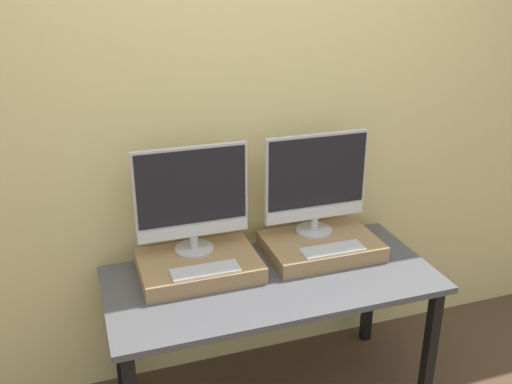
{
  "coord_description": "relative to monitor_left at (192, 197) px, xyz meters",
  "views": [
    {
      "loc": [
        -0.79,
        -1.78,
        2.06
      ],
      "look_at": [
        0.0,
        0.58,
        1.04
      ],
      "focal_mm": 40.0,
      "sensor_mm": 36.0,
      "label": 1
    }
  ],
  "objects": [
    {
      "name": "keyboard_left",
      "position": [
        0.0,
        -0.22,
        -0.26
      ],
      "size": [
        0.3,
        0.11,
        0.01
      ],
      "color": "silver",
      "rests_on": "wooden_riser_left"
    },
    {
      "name": "monitor_left",
      "position": [
        0.0,
        0.0,
        0.0
      ],
      "size": [
        0.52,
        0.18,
        0.51
      ],
      "color": "#B2B2B7",
      "rests_on": "wooden_riser_left"
    },
    {
      "name": "wall_back",
      "position": [
        0.31,
        0.2,
        0.24
      ],
      "size": [
        8.0,
        0.04,
        2.6
      ],
      "color": "#DBC684",
      "rests_on": "ground_plane"
    },
    {
      "name": "keyboard_right",
      "position": [
        0.62,
        -0.22,
        -0.26
      ],
      "size": [
        0.3,
        0.11,
        0.01
      ],
      "color": "silver",
      "rests_on": "wooden_riser_right"
    },
    {
      "name": "monitor_right",
      "position": [
        0.62,
        0.0,
        0.0
      ],
      "size": [
        0.52,
        0.18,
        0.51
      ],
      "color": "#B2B2B7",
      "rests_on": "wooden_riser_right"
    },
    {
      "name": "wooden_riser_left",
      "position": [
        0.0,
        -0.09,
        -0.31
      ],
      "size": [
        0.54,
        0.38,
        0.08
      ],
      "color": "#99754C",
      "rests_on": "workbench"
    },
    {
      "name": "wooden_riser_right",
      "position": [
        0.62,
        -0.09,
        -0.31
      ],
      "size": [
        0.54,
        0.38,
        0.08
      ],
      "color": "#99754C",
      "rests_on": "workbench"
    },
    {
      "name": "workbench",
      "position": [
        0.31,
        -0.23,
        -0.42
      ],
      "size": [
        1.51,
        0.7,
        0.71
      ],
      "color": "#47474C",
      "rests_on": "ground_plane"
    }
  ]
}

